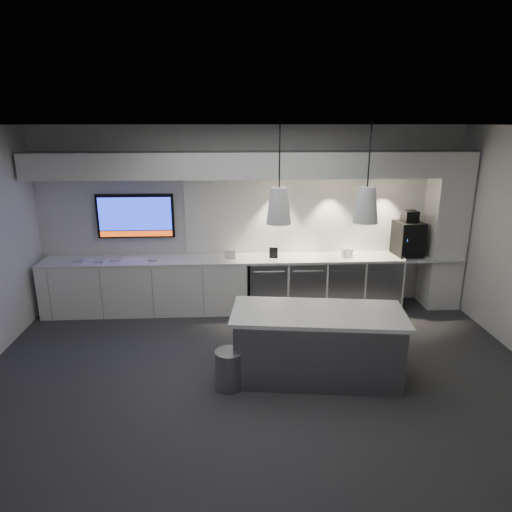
{
  "coord_description": "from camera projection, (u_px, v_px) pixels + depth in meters",
  "views": [
    {
      "loc": [
        -0.34,
        -4.98,
        3.04
      ],
      "look_at": [
        -0.0,
        1.1,
        1.24
      ],
      "focal_mm": 32.0,
      "sensor_mm": 36.0,
      "label": 1
    }
  ],
  "objects": [
    {
      "name": "floor",
      "position": [
        261.0,
        377.0,
        5.64
      ],
      "size": [
        7.0,
        7.0,
        0.0
      ],
      "primitive_type": "plane",
      "color": "#303032",
      "rests_on": "ground"
    },
    {
      "name": "ceiling",
      "position": [
        262.0,
        126.0,
        4.8
      ],
      "size": [
        7.0,
        7.0,
        0.0
      ],
      "primitive_type": "plane",
      "rotation": [
        3.14,
        0.0,
        0.0
      ],
      "color": "black",
      "rests_on": "wall_back"
    },
    {
      "name": "wall_back",
      "position": [
        251.0,
        218.0,
        7.62
      ],
      "size": [
        7.0,
        0.0,
        7.0
      ],
      "primitive_type": "plane",
      "rotation": [
        1.57,
        0.0,
        0.0
      ],
      "color": "silver",
      "rests_on": "floor"
    },
    {
      "name": "wall_front",
      "position": [
        288.0,
        380.0,
        2.83
      ],
      "size": [
        7.0,
        0.0,
        7.0
      ],
      "primitive_type": "plane",
      "rotation": [
        -1.57,
        0.0,
        0.0
      ],
      "color": "silver",
      "rests_on": "floor"
    },
    {
      "name": "back_counter",
      "position": [
        252.0,
        259.0,
        7.48
      ],
      "size": [
        6.8,
        0.65,
        0.04
      ],
      "primitive_type": "cube",
      "color": "white",
      "rests_on": "left_base_cabinets"
    },
    {
      "name": "left_base_cabinets",
      "position": [
        147.0,
        287.0,
        7.51
      ],
      "size": [
        3.3,
        0.63,
        0.86
      ],
      "primitive_type": "cube",
      "color": "white",
      "rests_on": "floor"
    },
    {
      "name": "fridge_unit_a",
      "position": [
        267.0,
        285.0,
        7.62
      ],
      "size": [
        0.6,
        0.61,
        0.85
      ],
      "primitive_type": "cube",
      "color": "gray",
      "rests_on": "floor"
    },
    {
      "name": "fridge_unit_b",
      "position": [
        305.0,
        284.0,
        7.65
      ],
      "size": [
        0.6,
        0.61,
        0.85
      ],
      "primitive_type": "cube",
      "color": "gray",
      "rests_on": "floor"
    },
    {
      "name": "fridge_unit_c",
      "position": [
        342.0,
        283.0,
        7.69
      ],
      "size": [
        0.6,
        0.61,
        0.85
      ],
      "primitive_type": "cube",
      "color": "gray",
      "rests_on": "floor"
    },
    {
      "name": "fridge_unit_d",
      "position": [
        378.0,
        282.0,
        7.72
      ],
      "size": [
        0.6,
        0.61,
        0.85
      ],
      "primitive_type": "cube",
      "color": "gray",
      "rests_on": "floor"
    },
    {
      "name": "backsplash",
      "position": [
        323.0,
        214.0,
        7.65
      ],
      "size": [
        4.6,
        0.03,
        1.3
      ],
      "primitive_type": "cube",
      "color": "white",
      "rests_on": "wall_back"
    },
    {
      "name": "soffit",
      "position": [
        252.0,
        165.0,
        7.07
      ],
      "size": [
        6.9,
        0.6,
        0.4
      ],
      "primitive_type": "cube",
      "color": "white",
      "rests_on": "wall_back"
    },
    {
      "name": "column",
      "position": [
        445.0,
        231.0,
        7.55
      ],
      "size": [
        0.55,
        0.55,
        2.6
      ],
      "primitive_type": "cube",
      "color": "white",
      "rests_on": "floor"
    },
    {
      "name": "wall_tv",
      "position": [
        136.0,
        216.0,
        7.45
      ],
      "size": [
        1.25,
        0.07,
        0.72
      ],
      "color": "black",
      "rests_on": "wall_back"
    },
    {
      "name": "island",
      "position": [
        317.0,
        345.0,
        5.54
      ],
      "size": [
        2.15,
        1.13,
        0.87
      ],
      "rotation": [
        0.0,
        0.0,
        -0.13
      ],
      "color": "gray",
      "rests_on": "floor"
    },
    {
      "name": "bin",
      "position": [
        229.0,
        369.0,
        5.37
      ],
      "size": [
        0.37,
        0.37,
        0.47
      ],
      "primitive_type": "cylinder",
      "rotation": [
        0.0,
        0.0,
        0.1
      ],
      "color": "gray",
      "rests_on": "floor"
    },
    {
      "name": "coffee_machine",
      "position": [
        408.0,
        237.0,
        7.55
      ],
      "size": [
        0.45,
        0.61,
        0.74
      ],
      "rotation": [
        0.0,
        0.0,
        0.09
      ],
      "color": "black",
      "rests_on": "back_counter"
    },
    {
      "name": "sign_black",
      "position": [
        274.0,
        253.0,
        7.42
      ],
      "size": [
        0.14,
        0.05,
        0.18
      ],
      "primitive_type": "cube",
      "rotation": [
        0.0,
        0.0,
        -0.19
      ],
      "color": "black",
      "rests_on": "back_counter"
    },
    {
      "name": "sign_white",
      "position": [
        230.0,
        254.0,
        7.4
      ],
      "size": [
        0.18,
        0.08,
        0.14
      ],
      "primitive_type": "cube",
      "rotation": [
        0.0,
        0.0,
        -0.33
      ],
      "color": "white",
      "rests_on": "back_counter"
    },
    {
      "name": "cup_cluster",
      "position": [
        347.0,
        252.0,
        7.51
      ],
      "size": [
        0.17,
        0.17,
        0.15
      ],
      "primitive_type": null,
      "color": "white",
      "rests_on": "back_counter"
    },
    {
      "name": "tray_a",
      "position": [
        78.0,
        261.0,
        7.26
      ],
      "size": [
        0.17,
        0.17,
        0.02
      ],
      "primitive_type": "cube",
      "rotation": [
        0.0,
        0.0,
        0.07
      ],
      "color": "#B2B2B2",
      "rests_on": "back_counter"
    },
    {
      "name": "tray_b",
      "position": [
        100.0,
        261.0,
        7.26
      ],
      "size": [
        0.19,
        0.19,
        0.02
      ],
      "primitive_type": "cube",
      "rotation": [
        0.0,
        0.0,
        -0.18
      ],
      "color": "#B2B2B2",
      "rests_on": "back_counter"
    },
    {
      "name": "tray_c",
      "position": [
        116.0,
        260.0,
        7.33
      ],
      "size": [
        0.18,
        0.18,
        0.02
      ],
      "primitive_type": "cube",
      "rotation": [
        0.0,
        0.0,
        -0.14
      ],
      "color": "#B2B2B2",
      "rests_on": "back_counter"
    },
    {
      "name": "tray_d",
      "position": [
        154.0,
        260.0,
        7.32
      ],
      "size": [
        0.19,
        0.19,
        0.02
      ],
      "primitive_type": "cube",
      "rotation": [
        0.0,
        0.0,
        -0.23
      ],
      "color": "#B2B2B2",
      "rests_on": "back_counter"
    },
    {
      "name": "pendant_left",
      "position": [
        279.0,
        205.0,
        5.03
      ],
      "size": [
        0.28,
        0.28,
        1.1
      ],
      "color": "white",
      "rests_on": "ceiling"
    },
    {
      "name": "pendant_right",
      "position": [
        366.0,
        205.0,
        5.08
      ],
      "size": [
        0.28,
        0.28,
        1.1
      ],
      "color": "white",
      "rests_on": "ceiling"
    }
  ]
}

